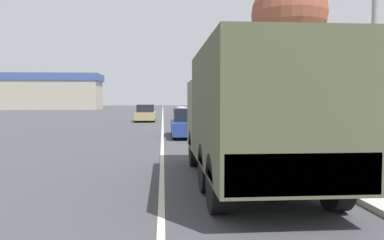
# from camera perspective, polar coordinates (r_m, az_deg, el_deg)

# --- Properties ---
(ground_plane) EXTENTS (180.00, 180.00, 0.00)m
(ground_plane) POSITION_cam_1_polar(r_m,az_deg,el_deg) (37.52, -4.48, 0.17)
(ground_plane) COLOR #424247
(lane_centre_stripe) EXTENTS (0.12, 120.00, 0.00)m
(lane_centre_stripe) POSITION_cam_1_polar(r_m,az_deg,el_deg) (37.52, -4.48, 0.17)
(lane_centre_stripe) COLOR silver
(lane_centre_stripe) RESTS_ON ground
(sidewalk_right) EXTENTS (1.80, 120.00, 0.12)m
(sidewalk_right) POSITION_cam_1_polar(r_m,az_deg,el_deg) (37.78, 2.36, 0.28)
(sidewalk_right) COLOR beige
(sidewalk_right) RESTS_ON ground
(grass_strip_right) EXTENTS (7.00, 120.00, 0.02)m
(grass_strip_right) POSITION_cam_1_polar(r_m,az_deg,el_deg) (38.55, 8.87, 0.23)
(grass_strip_right) COLOR #56843D
(grass_strip_right) RESTS_ON ground
(military_truck) EXTENTS (2.36, 6.83, 2.97)m
(military_truck) POSITION_cam_1_polar(r_m,az_deg,el_deg) (8.47, 8.87, 1.10)
(military_truck) COLOR #606647
(military_truck) RESTS_ON ground
(car_nearest_ahead) EXTENTS (1.94, 4.32, 1.48)m
(car_nearest_ahead) POSITION_cam_1_polar(r_m,az_deg,el_deg) (19.51, -0.29, -0.57)
(car_nearest_ahead) COLOR navy
(car_nearest_ahead) RESTS_ON ground
(car_second_ahead) EXTENTS (1.70, 4.55, 1.48)m
(car_second_ahead) POSITION_cam_1_polar(r_m,az_deg,el_deg) (33.60, -7.09, 0.95)
(car_second_ahead) COLOR tan
(car_second_ahead) RESTS_ON ground
(tree_mid_right) EXTENTS (4.12, 4.12, 8.64)m
(tree_mid_right) POSITION_cam_1_polar(r_m,az_deg,el_deg) (21.90, 14.59, 15.23)
(tree_mid_right) COLOR brown
(tree_mid_right) RESTS_ON grass_strip_right
(building_distant) EXTENTS (18.84, 8.39, 6.95)m
(building_distant) POSITION_cam_1_polar(r_m,az_deg,el_deg) (78.40, -20.49, 4.08)
(building_distant) COLOR #B2A893
(building_distant) RESTS_ON ground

